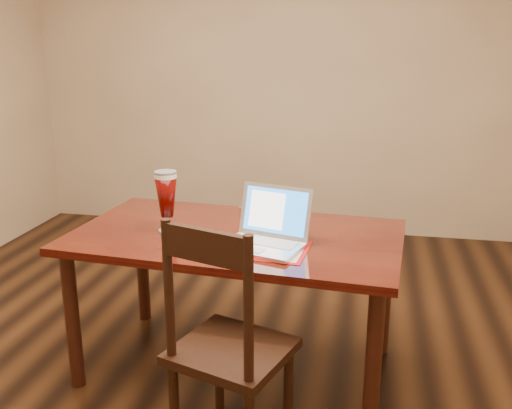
# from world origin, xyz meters

# --- Properties ---
(ground) EXTENTS (5.00, 5.00, 0.00)m
(ground) POSITION_xyz_m (0.00, 0.00, 0.00)
(ground) COLOR black
(ground) RESTS_ON ground
(room_shell) EXTENTS (4.51, 5.01, 2.71)m
(room_shell) POSITION_xyz_m (0.00, 0.00, 1.76)
(room_shell) COLOR tan
(room_shell) RESTS_ON ground
(dining_table) EXTENTS (1.68, 1.04, 1.07)m
(dining_table) POSITION_xyz_m (0.13, 0.12, 0.68)
(dining_table) COLOR #52170B
(dining_table) RESTS_ON ground
(dining_chair) EXTENTS (0.55, 0.54, 1.04)m
(dining_chair) POSITION_xyz_m (0.24, -0.50, 0.49)
(dining_chair) COLOR black
(dining_chair) RESTS_ON ground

